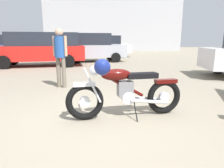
# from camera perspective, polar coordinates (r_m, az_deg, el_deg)

# --- Properties ---
(ground_plane) EXTENTS (80.00, 80.00, 0.00)m
(ground_plane) POSITION_cam_1_polar(r_m,az_deg,el_deg) (3.46, -1.99, -10.22)
(ground_plane) COLOR gray
(vintage_motorcycle) EXTENTS (2.07, 0.75, 1.07)m
(vintage_motorcycle) POSITION_cam_1_polar(r_m,az_deg,el_deg) (3.43, 3.34, -1.75)
(vintage_motorcycle) COLOR black
(vintage_motorcycle) RESTS_ON ground_plane
(bystander) EXTENTS (0.43, 0.30, 1.66)m
(bystander) POSITION_cam_1_polar(r_m,az_deg,el_deg) (5.84, -14.60, 8.89)
(bystander) COLOR #706656
(bystander) RESTS_ON ground_plane
(white_estate_far) EXTENTS (4.12, 2.31, 1.78)m
(white_estate_far) POSITION_cam_1_polar(r_m,az_deg,el_deg) (13.05, -5.37, 10.41)
(white_estate_far) COLOR black
(white_estate_far) RESTS_ON ground_plane
(blue_hatchback_right) EXTENTS (4.75, 2.07, 1.74)m
(blue_hatchback_right) POSITION_cam_1_polar(r_m,az_deg,el_deg) (16.95, -3.11, 10.94)
(blue_hatchback_right) COLOR black
(blue_hatchback_right) RESTS_ON ground_plane
(red_hatchback_near) EXTENTS (4.93, 2.55, 1.74)m
(red_hatchback_near) POSITION_cam_1_polar(r_m,az_deg,el_deg) (11.30, -19.71, 9.61)
(red_hatchback_near) COLOR black
(red_hatchback_near) RESTS_ON ground_plane
(industrial_building) EXTENTS (18.79, 12.85, 23.44)m
(industrial_building) POSITION_cam_1_polar(r_m,az_deg,el_deg) (32.91, -0.34, 19.94)
(industrial_building) COLOR #B2B2B7
(industrial_building) RESTS_ON ground_plane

